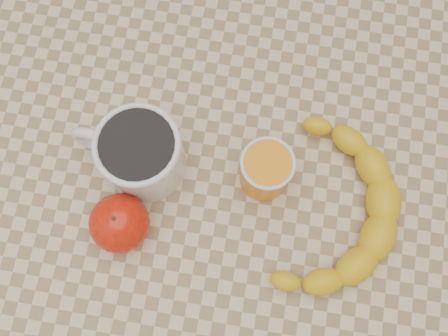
% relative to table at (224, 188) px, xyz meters
% --- Properties ---
extents(ground, '(3.00, 3.00, 0.00)m').
position_rel_table_xyz_m(ground, '(0.00, 0.00, -0.66)').
color(ground, tan).
rests_on(ground, ground).
extents(table, '(0.80, 0.80, 0.75)m').
position_rel_table_xyz_m(table, '(0.00, 0.00, 0.00)').
color(table, '#C3B08A').
rests_on(table, ground).
extents(coffee_mug, '(0.14, 0.11, 0.08)m').
position_rel_table_xyz_m(coffee_mug, '(-0.10, -0.01, 0.13)').
color(coffee_mug, silver).
rests_on(coffee_mug, table).
extents(orange_juice_glass, '(0.06, 0.06, 0.07)m').
position_rel_table_xyz_m(orange_juice_glass, '(0.05, 0.00, 0.12)').
color(orange_juice_glass, orange).
rests_on(orange_juice_glass, table).
extents(apple, '(0.08, 0.08, 0.07)m').
position_rel_table_xyz_m(apple, '(-0.11, -0.09, 0.12)').
color(apple, '#A10E05').
rests_on(apple, table).
extents(banana, '(0.31, 0.35, 0.04)m').
position_rel_table_xyz_m(banana, '(0.14, -0.03, 0.11)').
color(banana, yellow).
rests_on(banana, table).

